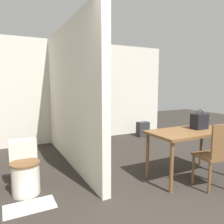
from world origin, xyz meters
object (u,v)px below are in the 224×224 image
(wooden_chair, at_px, (215,154))
(handbag, at_px, (199,121))
(toilet, at_px, (25,171))
(dining_table, at_px, (189,136))
(wooden_cabinet, at_px, (99,108))
(space_heater, at_px, (143,129))

(wooden_chair, xyz_separation_m, handbag, (0.21, 0.47, 0.36))
(wooden_chair, distance_m, toilet, 2.58)
(dining_table, height_order, handbag, handbag)
(wooden_chair, xyz_separation_m, wooden_cabinet, (-0.31, 3.19, 0.32))
(dining_table, relative_size, wooden_cabinet, 0.78)
(dining_table, relative_size, wooden_chair, 1.39)
(dining_table, relative_size, toilet, 1.92)
(handbag, height_order, space_heater, handbag)
(dining_table, relative_size, space_heater, 3.22)
(handbag, bearing_deg, toilet, 166.09)
(dining_table, distance_m, handbag, 0.31)
(handbag, height_order, wooden_cabinet, wooden_cabinet)
(toilet, height_order, space_heater, toilet)
(wooden_cabinet, bearing_deg, toilet, -133.95)
(wooden_cabinet, bearing_deg, handbag, -79.11)
(handbag, relative_size, wooden_cabinet, 0.19)
(wooden_cabinet, xyz_separation_m, space_heater, (1.24, -0.19, -0.63))
(wooden_chair, bearing_deg, wooden_cabinet, 103.67)
(space_heater, bearing_deg, wooden_chair, -107.13)
(handbag, distance_m, wooden_cabinet, 2.77)
(dining_table, xyz_separation_m, toilet, (-2.32, 0.65, -0.36))
(wooden_chair, bearing_deg, toilet, 162.80)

